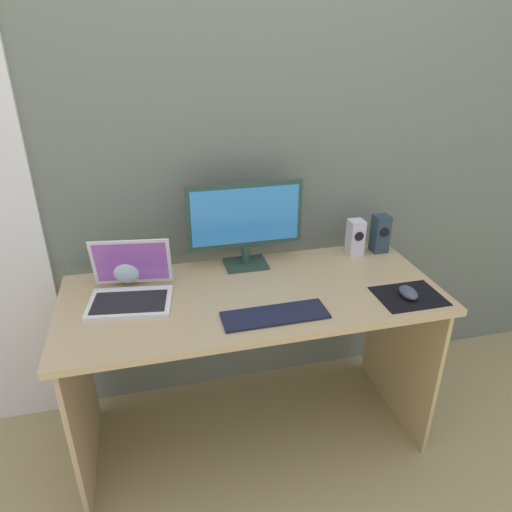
{
  "coord_description": "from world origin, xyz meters",
  "views": [
    {
      "loc": [
        -0.37,
        -1.53,
        1.67
      ],
      "look_at": [
        0.01,
        -0.02,
        0.91
      ],
      "focal_mm": 32.61,
      "sensor_mm": 36.0,
      "label": 1
    }
  ],
  "objects_px": {
    "speaker_near_monitor": "(355,237)",
    "laptop": "(131,288)",
    "monitor": "(245,221)",
    "fishbowl": "(128,265)",
    "speaker_right": "(380,234)",
    "mouse": "(408,293)",
    "keyboard_external": "(275,315)"
  },
  "relations": [
    {
      "from": "speaker_near_monitor",
      "to": "keyboard_external",
      "type": "distance_m",
      "value": 0.65
    },
    {
      "from": "laptop",
      "to": "fishbowl",
      "type": "xyz_separation_m",
      "value": [
        -0.01,
        0.15,
        0.03
      ]
    },
    {
      "from": "monitor",
      "to": "speaker_near_monitor",
      "type": "relative_size",
      "value": 3.0
    },
    {
      "from": "monitor",
      "to": "mouse",
      "type": "relative_size",
      "value": 4.9
    },
    {
      "from": "speaker_right",
      "to": "speaker_near_monitor",
      "type": "distance_m",
      "value": 0.12
    },
    {
      "from": "speaker_right",
      "to": "mouse",
      "type": "bearing_deg",
      "value": -101.92
    },
    {
      "from": "speaker_near_monitor",
      "to": "fishbowl",
      "type": "distance_m",
      "value": 1.0
    },
    {
      "from": "monitor",
      "to": "laptop",
      "type": "distance_m",
      "value": 0.54
    },
    {
      "from": "speaker_right",
      "to": "fishbowl",
      "type": "distance_m",
      "value": 1.12
    },
    {
      "from": "speaker_near_monitor",
      "to": "keyboard_external",
      "type": "bearing_deg",
      "value": -140.14
    },
    {
      "from": "monitor",
      "to": "keyboard_external",
      "type": "relative_size",
      "value": 1.28
    },
    {
      "from": "speaker_right",
      "to": "fishbowl",
      "type": "bearing_deg",
      "value": -179.17
    },
    {
      "from": "speaker_near_monitor",
      "to": "mouse",
      "type": "bearing_deg",
      "value": -85.01
    },
    {
      "from": "speaker_right",
      "to": "laptop",
      "type": "bearing_deg",
      "value": -171.57
    },
    {
      "from": "speaker_right",
      "to": "keyboard_external",
      "type": "xyz_separation_m",
      "value": [
        -0.62,
        -0.41,
        -0.08
      ]
    },
    {
      "from": "monitor",
      "to": "speaker_near_monitor",
      "type": "height_order",
      "value": "monitor"
    },
    {
      "from": "monitor",
      "to": "fishbowl",
      "type": "relative_size",
      "value": 3.19
    },
    {
      "from": "speaker_near_monitor",
      "to": "laptop",
      "type": "distance_m",
      "value": 1.01
    },
    {
      "from": "speaker_right",
      "to": "laptop",
      "type": "height_order",
      "value": "laptop"
    },
    {
      "from": "fishbowl",
      "to": "laptop",
      "type": "bearing_deg",
      "value": -87.8
    },
    {
      "from": "monitor",
      "to": "keyboard_external",
      "type": "distance_m",
      "value": 0.47
    },
    {
      "from": "monitor",
      "to": "speaker_right",
      "type": "xyz_separation_m",
      "value": [
        0.63,
        -0.01,
        -0.12
      ]
    },
    {
      "from": "speaker_near_monitor",
      "to": "mouse",
      "type": "height_order",
      "value": "speaker_near_monitor"
    },
    {
      "from": "speaker_right",
      "to": "laptop",
      "type": "xyz_separation_m",
      "value": [
        -1.12,
        -0.17,
        -0.04
      ]
    },
    {
      "from": "speaker_near_monitor",
      "to": "laptop",
      "type": "xyz_separation_m",
      "value": [
        -0.99,
        -0.17,
        -0.04
      ]
    },
    {
      "from": "speaker_near_monitor",
      "to": "laptop",
      "type": "height_order",
      "value": "laptop"
    },
    {
      "from": "speaker_near_monitor",
      "to": "mouse",
      "type": "xyz_separation_m",
      "value": [
        0.04,
        -0.41,
        -0.06
      ]
    },
    {
      "from": "speaker_near_monitor",
      "to": "fishbowl",
      "type": "relative_size",
      "value": 1.06
    },
    {
      "from": "fishbowl",
      "to": "mouse",
      "type": "height_order",
      "value": "fishbowl"
    },
    {
      "from": "monitor",
      "to": "fishbowl",
      "type": "bearing_deg",
      "value": -177.42
    },
    {
      "from": "laptop",
      "to": "keyboard_external",
      "type": "xyz_separation_m",
      "value": [
        0.5,
        -0.25,
        -0.04
      ]
    },
    {
      "from": "speaker_near_monitor",
      "to": "fishbowl",
      "type": "height_order",
      "value": "speaker_near_monitor"
    }
  ]
}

